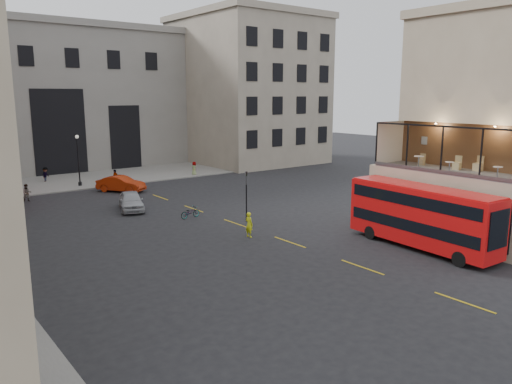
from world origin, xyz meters
TOP-DOWN VIEW (x-y plane):
  - ground at (0.00, 0.00)m, footprint 140.00×140.00m
  - host_building_main at (9.95, 0.00)m, footprint 7.26×11.40m
  - host_frontage at (6.50, 0.00)m, footprint 3.00×11.00m
  - cafe_floor at (6.50, 0.00)m, footprint 3.00×10.00m
  - gateway at (-5.00, 47.99)m, footprint 35.00×10.60m
  - building_right at (20.00, 39.97)m, footprint 16.60×18.60m
  - pavement_far at (-6.00, 38.00)m, footprint 40.00×12.00m
  - traffic_light_near at (-1.00, 12.00)m, footprint 0.16×0.20m
  - street_lamp_b at (-6.00, 34.00)m, footprint 0.36×0.36m
  - bus_near at (3.50, 0.12)m, footprint 2.79×9.87m
  - car_a at (-6.23, 20.84)m, footprint 3.15×4.86m
  - car_b at (-3.72, 28.86)m, footprint 4.09×4.76m
  - bicycle at (-3.77, 15.54)m, footprint 1.71×0.72m
  - cyclist at (-3.33, 8.58)m, footprint 0.46×0.65m
  - pedestrian_a at (-12.14, 29.65)m, footprint 0.88×0.75m
  - pedestrian_b at (-8.05, 38.79)m, footprint 1.18×1.20m
  - pedestrian_c at (-2.87, 32.34)m, footprint 1.04×0.93m
  - pedestrian_d at (7.07, 33.08)m, footprint 0.74×0.91m
  - pedestrian_e at (-15.05, 23.70)m, footprint 0.52×0.67m
  - cafe_table_near at (5.82, -3.14)m, footprint 0.54×0.54m
  - cafe_table_mid at (5.59, -0.23)m, footprint 0.53×0.53m
  - cafe_table_far at (5.87, 2.17)m, footprint 0.62×0.62m
  - cafe_chair_b at (7.54, -1.03)m, footprint 0.51×0.51m
  - cafe_chair_c at (7.07, 0.13)m, footprint 0.49×0.49m
  - cafe_chair_d at (7.14, 2.79)m, footprint 0.44×0.44m

SIDE VIEW (x-z plane):
  - ground at x=0.00m, z-range 0.00..0.00m
  - pavement_far at x=-6.00m, z-range 0.00..0.12m
  - bicycle at x=-3.77m, z-range 0.00..0.88m
  - car_a at x=-6.23m, z-range 0.00..1.54m
  - car_b at x=-3.72m, z-range 0.00..1.55m
  - pedestrian_a at x=-12.14m, z-range 0.00..1.56m
  - pedestrian_d at x=7.07m, z-range 0.00..1.62m
  - pedestrian_e at x=-15.05m, z-range 0.00..1.64m
  - pedestrian_b at x=-8.05m, z-range 0.00..1.66m
  - pedestrian_c at x=-2.87m, z-range 0.00..1.70m
  - cyclist at x=-3.33m, z-range 0.00..1.70m
  - bus_near at x=3.50m, z-range 0.24..4.13m
  - host_frontage at x=6.50m, z-range 0.00..4.50m
  - street_lamp_b at x=-6.00m, z-range -0.27..5.06m
  - traffic_light_near at x=-1.00m, z-range 0.52..4.32m
  - cafe_floor at x=6.50m, z-range 4.50..4.60m
  - cafe_chair_d at x=7.14m, z-range 4.45..5.22m
  - cafe_chair_c at x=7.07m, z-range 4.42..5.32m
  - cafe_chair_b at x=7.54m, z-range 4.41..5.37m
  - cafe_table_mid at x=5.59m, z-range 4.71..5.37m
  - cafe_table_near at x=5.82m, z-range 4.71..5.38m
  - cafe_table_far at x=5.87m, z-range 4.72..5.50m
  - host_building_main at x=9.95m, z-range 0.24..15.34m
  - gateway at x=-5.00m, z-range 0.39..18.39m
  - building_right at x=20.00m, z-range 0.39..20.39m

